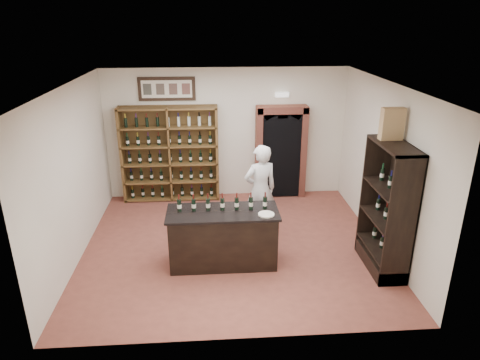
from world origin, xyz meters
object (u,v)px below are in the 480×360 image
side_cabinet (386,227)px  wine_shelf (170,154)px  tasting_counter (223,238)px  counter_bottle_0 (179,205)px  wine_crate (392,124)px  shopkeeper (260,190)px

side_cabinet → wine_shelf: bearing=139.8°
tasting_counter → side_cabinet: side_cabinet is taller
wine_shelf → side_cabinet: (3.82, -3.23, -0.35)m
tasting_counter → counter_bottle_0: bearing=175.4°
counter_bottle_0 → wine_crate: 3.68m
tasting_counter → wine_crate: (2.70, -0.04, 1.96)m
wine_shelf → tasting_counter: bearing=-69.4°
side_cabinet → shopkeeper: bearing=144.5°
counter_bottle_0 → side_cabinet: bearing=-5.9°
counter_bottle_0 → wine_crate: size_ratio=0.58×
tasting_counter → shopkeeper: shopkeeper is taller
counter_bottle_0 → shopkeeper: shopkeeper is taller
tasting_counter → shopkeeper: size_ratio=1.04×
tasting_counter → wine_crate: size_ratio=3.65×
counter_bottle_0 → side_cabinet: size_ratio=0.14×
counter_bottle_0 → wine_crate: bearing=-1.7°
wine_crate → counter_bottle_0: bearing=176.6°
wine_shelf → tasting_counter: 3.19m
counter_bottle_0 → wine_crate: wine_crate is taller
shopkeeper → wine_crate: size_ratio=3.52×
wine_shelf → wine_crate: (3.80, -2.98, 1.36)m
counter_bottle_0 → tasting_counter: bearing=-4.6°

